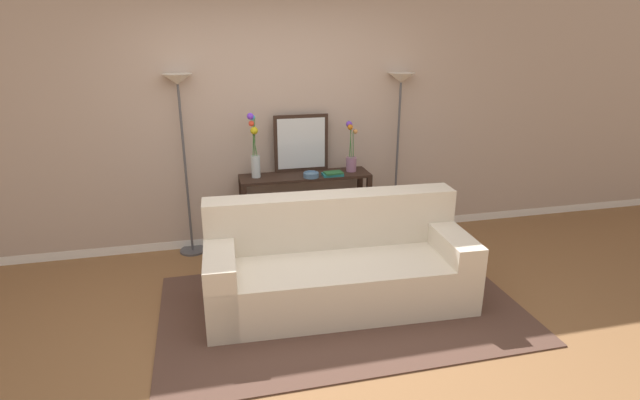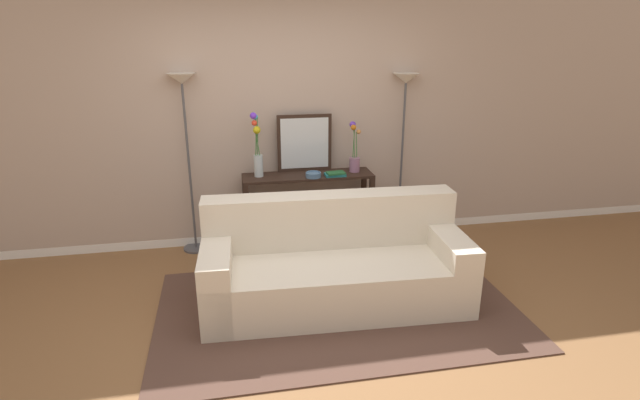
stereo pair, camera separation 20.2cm
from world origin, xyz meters
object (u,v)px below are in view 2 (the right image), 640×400
Objects in this scene: floor_lamp_right at (404,110)px; vase_tall_flowers at (257,150)px; book_stack at (335,174)px; floor_lamp_left at (185,114)px; fruit_bowl at (313,175)px; couch at (334,267)px; vase_short_flowers at (354,155)px; book_row_under_console at (270,244)px; wall_mirror at (305,143)px; console_table at (308,197)px.

floor_lamp_right reaches higher than vase_tall_flowers.
book_stack is (-0.79, -0.25, -0.58)m from floor_lamp_right.
floor_lamp_left is 2.82× the size of vase_tall_flowers.
fruit_bowl is (-1.02, -0.25, -0.57)m from floor_lamp_right.
book_stack is (1.45, -0.25, -0.61)m from floor_lamp_left.
book_stack is (0.23, 0.00, -0.01)m from fruit_bowl.
vase_tall_flowers is at bearing 114.06° from couch.
couch is 1.17m from fruit_bowl.
vase_short_flowers is 2.05× the size of book_row_under_console.
vase_short_flowers is (-0.56, -0.12, -0.43)m from floor_lamp_right.
floor_lamp_left is 3.08× the size of wall_mirror.
floor_lamp_left is at bearing 170.39° from vase_tall_flowers.
console_table reaches higher than book_row_under_console.
floor_lamp_left is at bearing 173.01° from console_table.
book_row_under_console is at bearing -19.02° from vase_tall_flowers.
floor_lamp_left reaches higher than console_table.
vase_tall_flowers is (-0.53, 1.19, 0.76)m from couch.
floor_lamp_right is (1.06, 0.14, 0.85)m from console_table.
book_row_under_console is (-0.68, 0.11, -0.76)m from book_stack.
couch is 1.43m from vase_short_flowers.
couch is 2.10m from floor_lamp_left.
book_stack reaches higher than console_table.
fruit_bowl is (0.54, -0.14, -0.25)m from vase_tall_flowers.
wall_mirror is (-0.03, 1.30, 0.78)m from couch.
book_row_under_console is at bearing -174.38° from floor_lamp_right.
floor_lamp_right reaches higher than couch.
vase_short_flowers is 3.38× the size of fruit_bowl.
vase_short_flowers is at bearing 29.24° from book_stack.
wall_mirror is 1.12m from book_row_under_console.
couch reaches higher than book_stack.
fruit_bowl is (-0.46, -0.13, -0.15)m from vase_short_flowers.
couch is 3.74× the size of wall_mirror.
wall_mirror is (-0.01, 0.15, 0.54)m from console_table.
vase_tall_flowers reaches higher than fruit_bowl.
floor_lamp_right is 8.53× the size of book_stack.
vase_tall_flowers is (-1.56, -0.11, -0.32)m from floor_lamp_right.
wall_mirror is 2.32× the size of book_row_under_console.
floor_lamp_right is at bearing 7.81° from console_table.
vase_tall_flowers is (0.68, -0.11, -0.35)m from floor_lamp_left.
couch is 1.21× the size of floor_lamp_left.
floor_lamp_left is 2.24m from floor_lamp_right.
book_stack is at bearing -10.08° from vase_tall_flowers.
couch is 10.58× the size of book_stack.
floor_lamp_left reaches higher than floor_lamp_right.
vase_tall_flowers is at bearing -9.61° from floor_lamp_left.
couch is 1.19m from book_stack.
floor_lamp_left is 1.59m from book_stack.
book_row_under_console is at bearing -10.71° from floor_lamp_left.
book_row_under_console is (-0.45, 0.11, -0.77)m from fruit_bowl.
book_stack is 1.03m from book_row_under_console.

